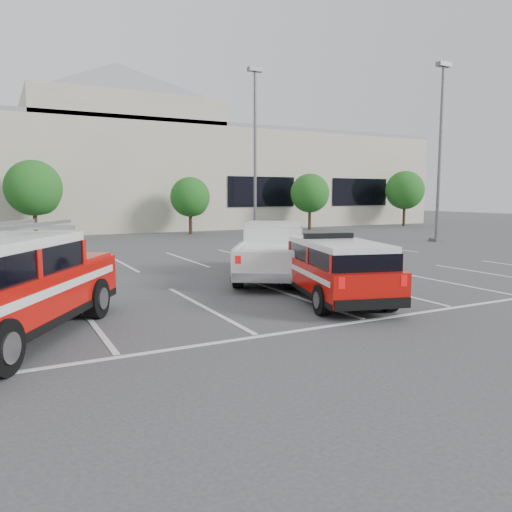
{
  "coord_description": "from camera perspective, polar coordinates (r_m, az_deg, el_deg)",
  "views": [
    {
      "loc": [
        -7.12,
        -11.2,
        2.75
      ],
      "look_at": [
        -0.73,
        1.05,
        1.05
      ],
      "focal_mm": 35.0,
      "sensor_mm": 36.0,
      "label": 1
    }
  ],
  "objects": [
    {
      "name": "tree_mid_right",
      "position": [
        35.41,
        -7.42,
        6.55
      ],
      "size": [
        2.77,
        2.77,
        3.99
      ],
      "color": "#3F2B19",
      "rests_on": "ground"
    },
    {
      "name": "ground",
      "position": [
        13.55,
        4.82,
        -4.72
      ],
      "size": [
        120.0,
        120.0,
        0.0
      ],
      "primitive_type": "plane",
      "color": "#3C3C3F",
      "rests_on": "ground"
    },
    {
      "name": "stall_markings",
      "position": [
        17.45,
        -3.11,
        -2.04
      ],
      "size": [
        23.0,
        15.0,
        0.01
      ],
      "primitive_type": "cube",
      "color": "silver",
      "rests_on": "ground"
    },
    {
      "name": "ladder_suv",
      "position": [
        10.42,
        -27.23,
        -4.0
      ],
      "size": [
        4.91,
        6.01,
        2.24
      ],
      "rotation": [
        0.0,
        0.0,
        -0.56
      ],
      "color": "#B40D08",
      "rests_on": "ground"
    },
    {
      "name": "tree_right",
      "position": [
        39.98,
        6.26,
        7.0
      ],
      "size": [
        3.07,
        3.07,
        4.42
      ],
      "color": "#3F2B19",
      "rests_on": "ground"
    },
    {
      "name": "fire_chief_suv",
      "position": [
        13.14,
        8.83,
        -1.99
      ],
      "size": [
        3.05,
        5.23,
        1.74
      ],
      "rotation": [
        0.0,
        0.0,
        -0.27
      ],
      "color": "#B40D08",
      "rests_on": "ground"
    },
    {
      "name": "tree_mid_left",
      "position": [
        33.32,
        -23.92,
        6.91
      ],
      "size": [
        3.37,
        3.37,
        4.85
      ],
      "color": "#3F2B19",
      "rests_on": "ground"
    },
    {
      "name": "white_pickup",
      "position": [
        16.62,
        2.0,
        0.02
      ],
      "size": [
        4.9,
        6.11,
        1.82
      ],
      "rotation": [
        0.0,
        0.0,
        -0.56
      ],
      "color": "silver",
      "rests_on": "ground"
    },
    {
      "name": "tree_far_right",
      "position": [
        46.29,
        16.69,
        7.07
      ],
      "size": [
        3.37,
        3.37,
        4.85
      ],
      "color": "#3F2B19",
      "rests_on": "ground"
    },
    {
      "name": "convention_building",
      "position": [
        43.72,
        -18.14,
        9.24
      ],
      "size": [
        60.0,
        16.99,
        13.2
      ],
      "color": "beige",
      "rests_on": "ground"
    },
    {
      "name": "light_pole_right",
      "position": [
        31.46,
        20.27,
        11.02
      ],
      "size": [
        0.9,
        0.6,
        10.24
      ],
      "color": "#59595E",
      "rests_on": "ground"
    },
    {
      "name": "light_pole_mid",
      "position": [
        30.74,
        -0.11,
        11.55
      ],
      "size": [
        0.9,
        0.6,
        10.24
      ],
      "color": "#59595E",
      "rests_on": "ground"
    }
  ]
}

